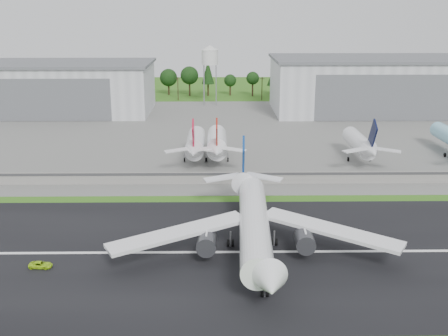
{
  "coord_description": "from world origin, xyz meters",
  "views": [
    {
      "loc": [
        -1.76,
        -93.33,
        47.52
      ],
      "look_at": [
        -0.01,
        40.0,
        9.0
      ],
      "focal_mm": 45.0,
      "sensor_mm": 36.0,
      "label": 1
    }
  ],
  "objects_px": {
    "parked_jet_red_b": "(217,144)",
    "ground_vehicle": "(41,265)",
    "parked_jet_navy": "(361,144)",
    "main_airliner": "(254,231)",
    "parked_jet_red_a": "(195,144)"
  },
  "relations": [
    {
      "from": "parked_jet_red_b",
      "to": "ground_vehicle",
      "type": "bearing_deg",
      "value": -114.48
    },
    {
      "from": "ground_vehicle",
      "to": "parked_jet_red_b",
      "type": "bearing_deg",
      "value": -20.16
    },
    {
      "from": "ground_vehicle",
      "to": "parked_jet_navy",
      "type": "bearing_deg",
      "value": -42.76
    },
    {
      "from": "parked_jet_navy",
      "to": "parked_jet_red_b",
      "type": "bearing_deg",
      "value": 179.93
    },
    {
      "from": "main_airliner",
      "to": "ground_vehicle",
      "type": "relative_size",
      "value": 13.56
    },
    {
      "from": "main_airliner",
      "to": "parked_jet_navy",
      "type": "bearing_deg",
      "value": -117.31
    },
    {
      "from": "parked_jet_red_b",
      "to": "parked_jet_navy",
      "type": "xyz_separation_m",
      "value": [
        45.27,
        -0.05,
        -0.35
      ]
    },
    {
      "from": "main_airliner",
      "to": "parked_jet_navy",
      "type": "height_order",
      "value": "main_airliner"
    },
    {
      "from": "main_airliner",
      "to": "parked_jet_red_a",
      "type": "relative_size",
      "value": 1.89
    },
    {
      "from": "parked_jet_navy",
      "to": "main_airliner",
      "type": "bearing_deg",
      "value": -119.51
    },
    {
      "from": "main_airliner",
      "to": "parked_jet_red_b",
      "type": "distance_m",
      "value": 67.44
    },
    {
      "from": "ground_vehicle",
      "to": "parked_jet_red_b",
      "type": "relative_size",
      "value": 0.14
    },
    {
      "from": "parked_jet_red_a",
      "to": "parked_jet_navy",
      "type": "xyz_separation_m",
      "value": [
        52.04,
        -0.03,
        -0.16
      ]
    },
    {
      "from": "parked_jet_red_a",
      "to": "parked_jet_navy",
      "type": "bearing_deg",
      "value": -0.03
    },
    {
      "from": "main_airliner",
      "to": "parked_jet_red_b",
      "type": "relative_size",
      "value": 1.89
    }
  ]
}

